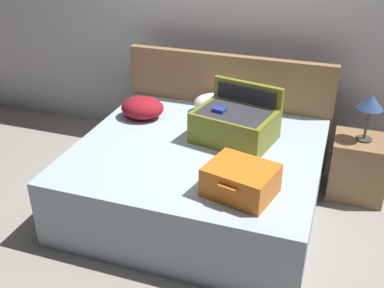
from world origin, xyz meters
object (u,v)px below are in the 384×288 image
object	(u,v)px
pillow_center_head	(142,108)
table_lamp	(371,104)
pillow_near_headboard	(215,104)
bed	(197,178)
hard_case_medium	(241,180)
nightstand	(358,167)
hard_case_large	(235,123)

from	to	relation	value
pillow_center_head	table_lamp	bearing A→B (deg)	6.82
pillow_near_headboard	table_lamp	distance (m)	1.28
bed	hard_case_medium	world-z (taller)	hard_case_medium
bed	table_lamp	world-z (taller)	table_lamp
bed	pillow_center_head	size ratio (longest dim) A/B	4.99
hard_case_medium	nightstand	size ratio (longest dim) A/B	0.95
hard_case_large	pillow_center_head	xyz separation A→B (m)	(-0.86, 0.15, -0.06)
pillow_center_head	nightstand	size ratio (longest dim) A/B	0.72
pillow_near_headboard	hard_case_medium	bearing A→B (deg)	-66.12
hard_case_medium	table_lamp	bearing A→B (deg)	68.95
pillow_near_headboard	table_lamp	world-z (taller)	table_lamp
hard_case_medium	pillow_near_headboard	world-z (taller)	hard_case_medium
pillow_center_head	table_lamp	xyz separation A→B (m)	(1.83, 0.22, 0.20)
pillow_near_headboard	bed	bearing A→B (deg)	-84.92
pillow_near_headboard	pillow_center_head	world-z (taller)	pillow_center_head
nightstand	pillow_center_head	bearing A→B (deg)	-173.18
table_lamp	hard_case_large	bearing A→B (deg)	-159.22
pillow_near_headboard	table_lamp	size ratio (longest dim) A/B	0.97
bed	pillow_center_head	xyz separation A→B (m)	(-0.62, 0.38, 0.36)
bed	hard_case_large	distance (m)	0.53
hard_case_medium	nightstand	bearing A→B (deg)	68.95
hard_case_large	table_lamp	world-z (taller)	hard_case_large
hard_case_large	hard_case_medium	xyz separation A→B (m)	(0.22, -0.72, -0.05)
hard_case_large	pillow_center_head	bearing A→B (deg)	-177.75
pillow_center_head	nightstand	world-z (taller)	pillow_center_head
bed	nightstand	world-z (taller)	bed
pillow_near_headboard	table_lamp	bearing A→B (deg)	-3.12
bed	hard_case_medium	size ratio (longest dim) A/B	3.77
pillow_near_headboard	nightstand	xyz separation A→B (m)	(1.26, -0.07, -0.36)
bed	pillow_near_headboard	size ratio (longest dim) A/B	4.95
hard_case_medium	pillow_near_headboard	distance (m)	1.26
hard_case_medium	pillow_near_headboard	size ratio (longest dim) A/B	1.31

